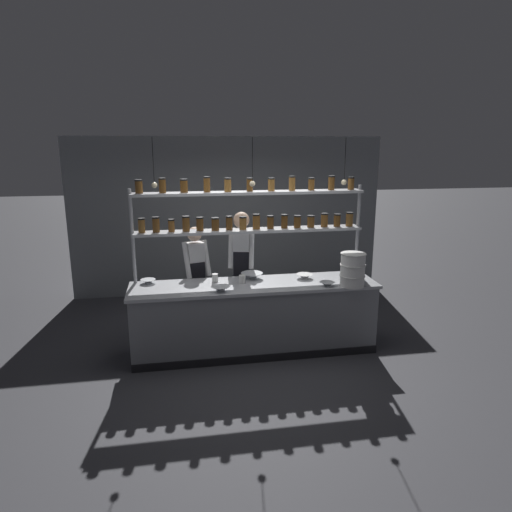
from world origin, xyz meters
name	(u,v)px	position (x,y,z in m)	size (l,w,h in m)	color
ground_plane	(254,350)	(0.00, 0.00, 0.00)	(40.00, 40.00, 0.00)	#3D3D42
back_wall	(230,216)	(0.00, 2.61, 1.40)	(5.58, 0.12, 2.80)	gray
prep_counter	(254,317)	(0.00, 0.00, 0.46)	(3.18, 0.76, 0.92)	gray
spice_shelf_unit	(250,215)	(0.00, 0.33, 1.77)	(3.06, 0.28, 2.27)	#B7BABF
chef_left	(196,274)	(-0.71, 0.67, 0.89)	(0.41, 0.34, 1.57)	black
chef_center	(242,264)	(-0.07, 0.63, 1.03)	(0.41, 0.34, 1.76)	black
container_stack	(353,270)	(1.21, -0.30, 1.13)	(0.32, 0.32, 0.43)	white
prep_bowl_near_left	(252,276)	(0.01, 0.23, 0.96)	(0.29, 0.29, 0.08)	silver
prep_bowl_center_front	(148,281)	(-1.35, 0.26, 0.95)	(0.19, 0.19, 0.05)	silver
prep_bowl_center_back	(221,289)	(-0.46, -0.23, 0.95)	(0.23, 0.23, 0.06)	silver
prep_bowl_near_right	(327,284)	(0.89, -0.25, 0.95)	(0.19, 0.19, 0.05)	#B2B7BC
prep_bowl_far_left	(304,276)	(0.71, 0.12, 0.95)	(0.22, 0.22, 0.06)	white
serving_cup_front	(215,278)	(-0.49, 0.18, 0.97)	(0.08, 0.08, 0.11)	silver
serving_cup_by_board	(242,279)	(-0.15, 0.05, 0.97)	(0.08, 0.08, 0.11)	silver
pendant_light_row	(253,182)	(-0.02, 0.00, 2.22)	(2.42, 0.07, 0.59)	black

